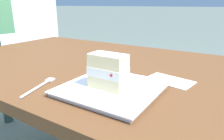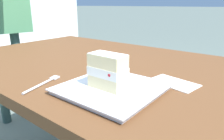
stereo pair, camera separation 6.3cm
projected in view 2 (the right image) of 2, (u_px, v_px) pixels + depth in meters
patio_table at (106, 82)px, 0.99m from camera, size 1.57×0.93×0.75m
dessert_plate at (112, 88)px, 0.65m from camera, size 0.29×0.29×0.02m
cake_slice at (108, 71)px, 0.62m from camera, size 0.11×0.07×0.11m
dessert_fork at (44, 83)px, 0.71m from camera, size 0.06×0.17×0.01m
paper_napkin at (173, 83)px, 0.72m from camera, size 0.17×0.12×0.00m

